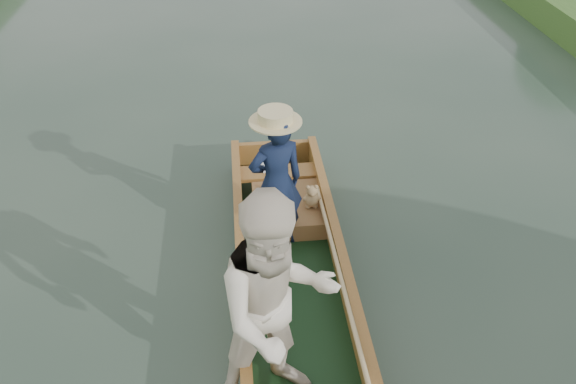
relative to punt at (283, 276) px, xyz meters
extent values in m
plane|color=#283D30|center=(0.14, 0.38, -0.77)|extent=(120.00, 120.00, 0.00)
cube|color=black|center=(0.14, 0.38, -0.73)|extent=(1.10, 5.00, 0.08)
cube|color=olive|center=(-0.37, 0.38, -0.53)|extent=(0.08, 5.00, 0.32)
cube|color=olive|center=(0.65, 0.38, -0.53)|extent=(0.08, 5.00, 0.32)
cube|color=olive|center=(0.14, 2.84, -0.53)|extent=(1.10, 0.08, 0.32)
cube|color=olive|center=(-0.37, 0.38, -0.35)|extent=(0.10, 5.00, 0.04)
cube|color=olive|center=(0.65, 0.38, -0.35)|extent=(0.10, 5.00, 0.04)
cube|color=olive|center=(0.14, 2.28, -0.47)|extent=(0.94, 0.30, 0.05)
imported|color=#121C38|center=(0.05, 1.24, 0.11)|extent=(0.67, 0.53, 1.61)
cylinder|color=beige|center=(0.05, 1.24, 0.88)|extent=(0.52, 0.52, 0.12)
imported|color=silver|center=(-0.11, -0.68, 0.34)|extent=(1.19, 1.05, 2.06)
cube|color=brown|center=(0.23, 1.66, -0.58)|extent=(0.85, 0.90, 0.22)
sphere|color=tan|center=(0.47, 1.56, -0.38)|extent=(0.17, 0.17, 0.17)
sphere|color=tan|center=(0.47, 1.55, -0.25)|extent=(0.13, 0.13, 0.13)
sphere|color=tan|center=(0.42, 1.55, -0.19)|extent=(0.05, 0.05, 0.05)
sphere|color=tan|center=(0.52, 1.55, -0.19)|extent=(0.05, 0.05, 0.05)
sphere|color=tan|center=(0.47, 1.50, -0.26)|extent=(0.05, 0.05, 0.05)
sphere|color=tan|center=(0.39, 1.54, -0.35)|extent=(0.06, 0.06, 0.06)
sphere|color=tan|center=(0.55, 1.54, -0.35)|extent=(0.06, 0.06, 0.06)
sphere|color=tan|center=(0.43, 1.53, -0.45)|extent=(0.07, 0.07, 0.07)
sphere|color=tan|center=(0.51, 1.53, -0.45)|extent=(0.07, 0.07, 0.07)
cylinder|color=silver|center=(-0.02, 2.28, -0.44)|extent=(0.07, 0.07, 0.01)
cylinder|color=silver|center=(-0.02, 2.28, -0.40)|extent=(0.01, 0.01, 0.08)
ellipsoid|color=silver|center=(-0.02, 2.28, -0.35)|extent=(0.09, 0.09, 0.05)
cylinder|color=tan|center=(0.57, -0.20, -0.31)|extent=(0.04, 3.96, 0.18)
camera|label=1|loc=(-0.32, -3.50, 3.50)|focal=35.00mm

